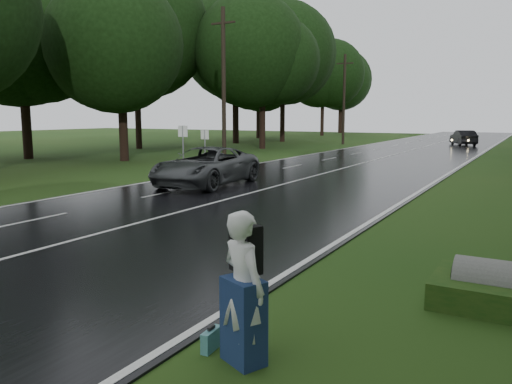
# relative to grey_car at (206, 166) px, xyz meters

# --- Properties ---
(ground) EXTENTS (160.00, 160.00, 0.00)m
(ground) POSITION_rel_grey_car_xyz_m (2.86, -10.76, -0.88)
(ground) COLOR #244113
(ground) RESTS_ON ground
(road) EXTENTS (12.00, 140.00, 0.04)m
(road) POSITION_rel_grey_car_xyz_m (2.86, 9.24, -0.86)
(road) COLOR black
(road) RESTS_ON ground
(lane_center) EXTENTS (0.12, 140.00, 0.01)m
(lane_center) POSITION_rel_grey_car_xyz_m (2.86, 9.24, -0.83)
(lane_center) COLOR silver
(lane_center) RESTS_ON road
(grey_car) EXTENTS (3.29, 6.26, 1.68)m
(grey_car) POSITION_rel_grey_car_xyz_m (0.00, 0.00, 0.00)
(grey_car) COLOR #474B4C
(grey_car) RESTS_ON road
(far_car) EXTENTS (3.28, 4.88, 1.52)m
(far_car) POSITION_rel_grey_car_xyz_m (5.85, 37.15, -0.08)
(far_car) COLOR black
(far_car) RESTS_ON road
(hitchhiker) EXTENTS (0.86, 0.83, 1.99)m
(hitchhiker) POSITION_rel_grey_car_xyz_m (9.73, -13.02, 0.04)
(hitchhiker) COLOR silver
(hitchhiker) RESTS_ON ground
(suitcase) EXTENTS (0.15, 0.41, 0.28)m
(suitcase) POSITION_rel_grey_car_xyz_m (9.19, -12.95, -0.74)
(suitcase) COLOR teal
(suitcase) RESTS_ON ground
(culvert) EXTENTS (1.56, 0.78, 0.78)m
(culvert) POSITION_rel_grey_car_xyz_m (12.50, -9.31, -0.88)
(culvert) COLOR slate
(culvert) RESTS_ON ground
(utility_pole_mid) EXTENTS (1.80, 0.28, 10.00)m
(utility_pole_mid) POSITION_rel_grey_car_xyz_m (-5.64, 10.13, -0.88)
(utility_pole_mid) COLOR black
(utility_pole_mid) RESTS_ON ground
(utility_pole_far) EXTENTS (1.80, 0.28, 9.36)m
(utility_pole_far) POSITION_rel_grey_car_xyz_m (-5.64, 33.28, -0.88)
(utility_pole_far) COLOR black
(utility_pole_far) RESTS_ON ground
(road_sign_a) EXTENTS (0.61, 0.10, 2.54)m
(road_sign_a) POSITION_rel_grey_car_xyz_m (-4.34, 3.99, -0.88)
(road_sign_a) COLOR white
(road_sign_a) RESTS_ON ground
(road_sign_b) EXTENTS (0.54, 0.10, 2.25)m
(road_sign_b) POSITION_rel_grey_car_xyz_m (-4.34, 6.06, -0.88)
(road_sign_b) COLOR white
(road_sign_b) RESTS_ON ground
(tree_left_d) EXTENTS (8.26, 8.26, 12.90)m
(tree_left_d) POSITION_rel_grey_car_xyz_m (-12.04, 7.38, -0.88)
(tree_left_d) COLOR black
(tree_left_d) RESTS_ON ground
(tree_left_e) EXTENTS (9.56, 9.56, 14.94)m
(tree_left_e) POSITION_rel_grey_car_xyz_m (-9.80, 22.98, -0.88)
(tree_left_e) COLOR black
(tree_left_e) RESTS_ON ground
(tree_left_f) EXTENTS (10.94, 10.94, 17.10)m
(tree_left_f) POSITION_rel_grey_car_xyz_m (-13.60, 34.74, -0.88)
(tree_left_f) COLOR black
(tree_left_f) RESTS_ON ground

